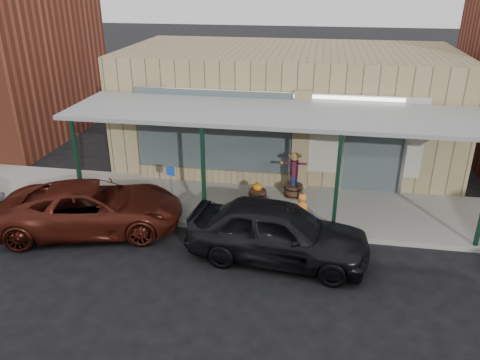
% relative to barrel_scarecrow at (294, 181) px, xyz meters
% --- Properties ---
extents(ground, '(120.00, 120.00, 0.00)m').
position_rel_barrel_scarecrow_xyz_m(ground, '(-0.57, -4.33, -0.66)').
color(ground, black).
rests_on(ground, ground).
extents(sidewalk, '(40.00, 3.20, 0.15)m').
position_rel_barrel_scarecrow_xyz_m(sidewalk, '(-0.57, -0.73, -0.58)').
color(sidewalk, gray).
rests_on(sidewalk, ground).
extents(storefront, '(12.00, 6.25, 4.20)m').
position_rel_barrel_scarecrow_xyz_m(storefront, '(-0.58, 3.83, 1.43)').
color(storefront, '#99875E').
rests_on(storefront, ground).
extents(awning, '(12.00, 3.00, 3.04)m').
position_rel_barrel_scarecrow_xyz_m(awning, '(-0.57, -0.77, 2.35)').
color(awning, gray).
rests_on(awning, ground).
extents(block_buildings_near, '(61.00, 8.00, 8.00)m').
position_rel_barrel_scarecrow_xyz_m(block_buildings_near, '(1.43, 4.87, 3.11)').
color(block_buildings_near, brown).
rests_on(block_buildings_near, ground).
extents(barrel_scarecrow, '(0.91, 0.67, 1.51)m').
position_rel_barrel_scarecrow_xyz_m(barrel_scarecrow, '(0.00, 0.00, 0.00)').
color(barrel_scarecrow, '#49311D').
rests_on(barrel_scarecrow, sidewalk).
extents(barrel_pumpkin, '(0.58, 0.58, 0.65)m').
position_rel_barrel_scarecrow_xyz_m(barrel_pumpkin, '(-1.08, -0.56, -0.28)').
color(barrel_pumpkin, '#49311D').
rests_on(barrel_pumpkin, sidewalk).
extents(handicap_sign, '(0.28, 0.07, 1.34)m').
position_rel_barrel_scarecrow_xyz_m(handicap_sign, '(-3.56, -1.46, 0.35)').
color(handicap_sign, gray).
rests_on(handicap_sign, sidewalk).
extents(parked_sedan, '(4.73, 2.34, 1.55)m').
position_rel_barrel_scarecrow_xyz_m(parked_sedan, '(-0.18, -3.44, 0.12)').
color(parked_sedan, black).
rests_on(parked_sedan, ground).
extents(car_maroon, '(5.37, 3.47, 1.38)m').
position_rel_barrel_scarecrow_xyz_m(car_maroon, '(-5.43, -2.83, 0.03)').
color(car_maroon, '#44150D').
rests_on(car_maroon, ground).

